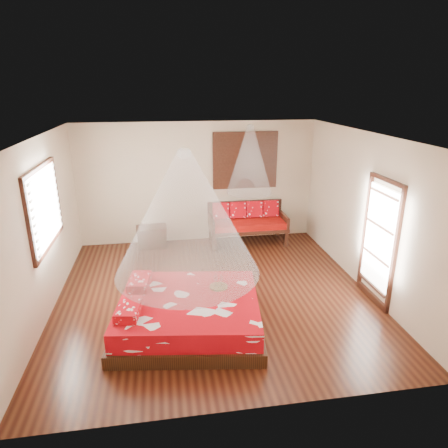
# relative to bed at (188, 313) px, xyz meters

# --- Properties ---
(room) EXTENTS (5.54, 5.54, 2.84)m
(room) POSITION_rel_bed_xyz_m (0.54, 0.98, 1.15)
(room) COLOR black
(room) RESTS_ON ground
(bed) EXTENTS (2.43, 2.25, 0.65)m
(bed) POSITION_rel_bed_xyz_m (0.00, 0.00, 0.00)
(bed) COLOR black
(bed) RESTS_ON floor
(daybed) EXTENTS (1.80, 0.80, 0.95)m
(daybed) POSITION_rel_bed_xyz_m (1.65, 3.36, 0.27)
(daybed) COLOR black
(daybed) RESTS_ON floor
(storage_chest) EXTENTS (0.72, 0.55, 0.47)m
(storage_chest) POSITION_rel_bed_xyz_m (-0.59, 3.43, -0.01)
(storage_chest) COLOR black
(storage_chest) RESTS_ON floor
(shutter_panel) EXTENTS (1.52, 0.06, 1.32)m
(shutter_panel) POSITION_rel_bed_xyz_m (1.65, 3.70, 1.65)
(shutter_panel) COLOR black
(shutter_panel) RESTS_ON wall_back
(window_left) EXTENTS (0.10, 1.74, 1.34)m
(window_left) POSITION_rel_bed_xyz_m (-2.17, 1.18, 1.45)
(window_left) COLOR black
(window_left) RESTS_ON wall_left
(glazed_door) EXTENTS (0.08, 1.02, 2.16)m
(glazed_door) POSITION_rel_bed_xyz_m (3.25, 0.38, 0.82)
(glazed_door) COLOR black
(glazed_door) RESTS_ON floor
(wine_tray) EXTENTS (0.29, 0.29, 0.23)m
(wine_tray) POSITION_rel_bed_xyz_m (0.52, 0.28, 0.31)
(wine_tray) COLOR brown
(wine_tray) RESTS_ON bed
(mosquito_net_main) EXTENTS (2.11, 2.11, 1.80)m
(mosquito_net_main) POSITION_rel_bed_xyz_m (0.02, -0.00, 1.60)
(mosquito_net_main) COLOR white
(mosquito_net_main) RESTS_ON ceiling
(mosquito_net_daybed) EXTENTS (1.02, 1.02, 1.50)m
(mosquito_net_daybed) POSITION_rel_bed_xyz_m (1.65, 3.23, 1.75)
(mosquito_net_daybed) COLOR white
(mosquito_net_daybed) RESTS_ON ceiling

